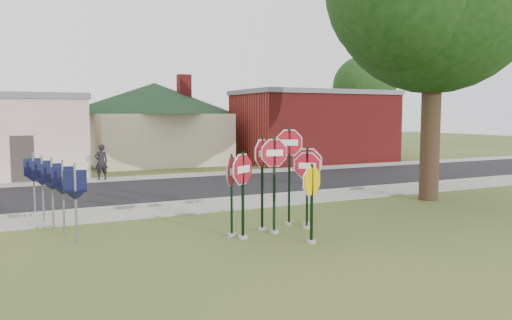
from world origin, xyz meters
name	(u,v)px	position (x,y,z in m)	size (l,w,h in m)	color
ground	(305,245)	(0.00, 0.00, 0.00)	(120.00, 120.00, 0.00)	#384A1C
sidewalk_near	(221,206)	(0.00, 5.50, 0.03)	(60.00, 1.60, 0.06)	gray
road	(181,189)	(0.00, 10.00, 0.02)	(60.00, 7.00, 0.04)	black
sidewalk_far	(156,177)	(0.00, 14.30, 0.03)	(60.00, 1.60, 0.06)	gray
curb	(211,200)	(0.00, 6.50, 0.07)	(60.00, 0.20, 0.14)	gray
stop_sign_center	(274,171)	(-0.12, 1.37, 1.66)	(1.03, 0.24, 2.67)	gray
stop_sign_yellow	(312,195)	(0.22, 0.05, 1.21)	(0.94, 0.44, 2.06)	gray
stop_sign_left	(243,183)	(-1.12, 1.19, 1.43)	(0.96, 0.57, 2.34)	gray
stop_sign_right	(307,180)	(0.96, 1.47, 1.37)	(0.86, 0.58, 2.27)	gray
stop_sign_back_right	(289,162)	(0.73, 2.07, 1.82)	(0.98, 0.38, 2.89)	gray
stop_sign_back_left	(262,170)	(-0.27, 1.79, 1.66)	(0.87, 0.63, 2.66)	gray
stop_sign_far_right	(307,175)	(1.17, 1.81, 1.46)	(0.94, 0.69, 2.38)	gray
stop_sign_far_left	(232,184)	(-1.28, 1.54, 1.37)	(0.68, 0.88, 2.26)	gray
route_sign_row	(52,185)	(-5.40, 4.50, 1.22)	(1.43, 4.63, 2.00)	#59595E
building_house	(155,107)	(2.00, 22.00, 3.65)	(11.60, 11.60, 6.20)	#C0B799
building_brick	(314,126)	(12.00, 18.50, 2.40)	(10.20, 6.20, 4.75)	maroon
bg_tree_right	(364,87)	(22.00, 26.00, 5.58)	(5.60, 5.60, 8.40)	black
pedestrian	(101,162)	(-2.62, 14.23, 0.91)	(0.62, 0.41, 1.70)	black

